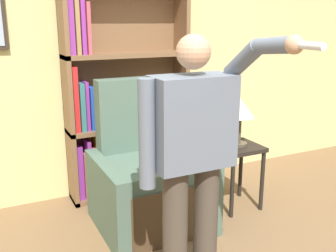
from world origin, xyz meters
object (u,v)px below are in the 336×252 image
object	(u,v)px
armchair	(148,180)
person_standing	(193,153)
table_lamp	(240,110)
side_table	(238,158)
bookcase	(115,96)

from	to	relation	value
armchair	person_standing	bearing A→B (deg)	-96.22
person_standing	table_lamp	world-z (taller)	person_standing
side_table	table_lamp	xyz separation A→B (m)	(0.00, 0.00, 0.44)
person_standing	side_table	bearing A→B (deg)	41.58
bookcase	table_lamp	xyz separation A→B (m)	(0.86, -0.74, -0.06)
table_lamp	person_standing	bearing A→B (deg)	-138.42
armchair	side_table	size ratio (longest dim) A/B	2.03
bookcase	armchair	bearing A→B (deg)	-86.59
bookcase	side_table	xyz separation A→B (m)	(0.86, -0.74, -0.50)
bookcase	table_lamp	world-z (taller)	bookcase
armchair	person_standing	xyz separation A→B (m)	(-0.10, -0.91, 0.53)
bookcase	armchair	distance (m)	0.88
bookcase	person_standing	distance (m)	1.56
side_table	table_lamp	world-z (taller)	table_lamp
table_lamp	side_table	bearing A→B (deg)	-116.57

